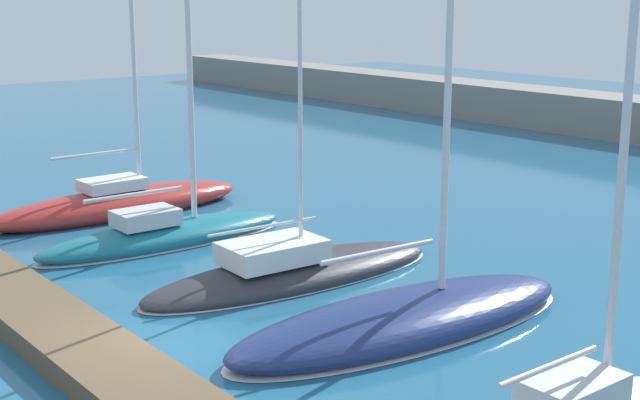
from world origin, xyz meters
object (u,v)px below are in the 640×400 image
sailboat_red_nearest (119,200)px  sailboat_charcoal_third (292,270)px  sailboat_navy_fourth (406,315)px  sailboat_teal_second (164,229)px

sailboat_red_nearest → sailboat_charcoal_third: size_ratio=0.97×
sailboat_red_nearest → sailboat_navy_fourth: (14.21, 0.21, -0.13)m
sailboat_charcoal_third → sailboat_teal_second: bearing=102.1°
sailboat_red_nearest → sailboat_navy_fourth: bearing=-90.8°
sailboat_teal_second → sailboat_navy_fourth: sailboat_navy_fourth is taller
sailboat_red_nearest → sailboat_teal_second: (4.32, -0.58, -0.04)m
sailboat_teal_second → sailboat_charcoal_third: bearing=-80.2°
sailboat_navy_fourth → sailboat_teal_second: bearing=98.1°
sailboat_navy_fourth → sailboat_charcoal_third: bearing=91.9°
sailboat_charcoal_third → sailboat_navy_fourth: size_ratio=1.06×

